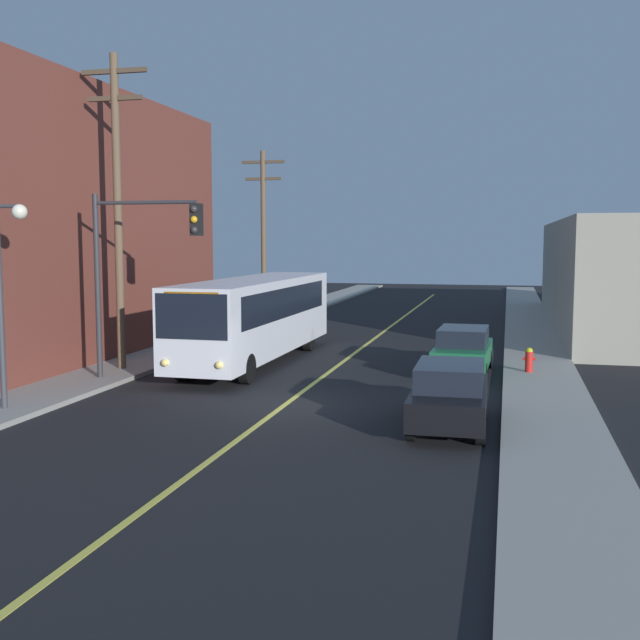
# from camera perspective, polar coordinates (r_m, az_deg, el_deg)

# --- Properties ---
(ground_plane) EXTENTS (120.00, 120.00, 0.00)m
(ground_plane) POSITION_cam_1_polar(r_m,az_deg,el_deg) (22.00, -2.60, -6.30)
(ground_plane) COLOR black
(sidewalk_left) EXTENTS (2.50, 90.00, 0.15)m
(sidewalk_left) POSITION_cam_1_polar(r_m,az_deg,el_deg) (33.71, -9.67, -1.94)
(sidewalk_left) COLOR gray
(sidewalk_left) RESTS_ON ground
(sidewalk_right) EXTENTS (2.50, 90.00, 0.15)m
(sidewalk_right) POSITION_cam_1_polar(r_m,az_deg,el_deg) (30.99, 15.79, -2.78)
(sidewalk_right) COLOR gray
(sidewalk_right) RESTS_ON ground
(lane_stripe_center) EXTENTS (0.16, 60.00, 0.01)m
(lane_stripe_center) POSITION_cam_1_polar(r_m,az_deg,el_deg) (36.44, 4.04, -1.39)
(lane_stripe_center) COLOR #D8CC4C
(lane_stripe_center) RESTS_ON ground
(building_left_brick) EXTENTS (10.00, 18.04, 10.44)m
(building_left_brick) POSITION_cam_1_polar(r_m,az_deg,el_deg) (33.88, -21.66, 6.49)
(building_left_brick) COLOR brown
(building_left_brick) RESTS_ON ground
(city_bus) EXTENTS (2.68, 12.18, 3.20)m
(city_bus) POSITION_cam_1_polar(r_m,az_deg,el_deg) (29.22, -4.77, 0.35)
(city_bus) COLOR silver
(city_bus) RESTS_ON ground
(parked_car_black) EXTENTS (1.88, 4.43, 1.62)m
(parked_car_black) POSITION_cam_1_polar(r_m,az_deg,el_deg) (19.49, 9.60, -5.45)
(parked_car_black) COLOR black
(parked_car_black) RESTS_ON ground
(parked_car_green) EXTENTS (1.93, 4.45, 1.62)m
(parked_car_green) POSITION_cam_1_polar(r_m,az_deg,el_deg) (27.33, 10.56, -2.18)
(parked_car_green) COLOR #196038
(parked_car_green) RESTS_ON ground
(utility_pole_near) EXTENTS (2.40, 0.28, 10.83)m
(utility_pole_near) POSITION_cam_1_polar(r_m,az_deg,el_deg) (27.82, -14.79, 8.69)
(utility_pole_near) COLOR brown
(utility_pole_near) RESTS_ON sidewalk_left
(utility_pole_mid) EXTENTS (2.40, 0.28, 9.31)m
(utility_pole_mid) POSITION_cam_1_polar(r_m,az_deg,el_deg) (42.44, -4.22, 6.81)
(utility_pole_mid) COLOR brown
(utility_pole_mid) RESTS_ON sidewalk_left
(traffic_signal_left_corner) EXTENTS (3.75, 0.48, 6.00)m
(traffic_signal_left_corner) POSITION_cam_1_polar(r_m,az_deg,el_deg) (25.34, -13.24, 4.98)
(traffic_signal_left_corner) COLOR #2D2D33
(traffic_signal_left_corner) RESTS_ON sidewalk_left
(street_lamp_left) EXTENTS (0.98, 0.40, 5.50)m
(street_lamp_left) POSITION_cam_1_polar(r_m,az_deg,el_deg) (21.96, -22.25, 3.10)
(street_lamp_left) COLOR #38383D
(street_lamp_left) RESTS_ON sidewalk_left
(fire_hydrant) EXTENTS (0.44, 0.26, 0.84)m
(fire_hydrant) POSITION_cam_1_polar(r_m,az_deg,el_deg) (27.36, 15.25, -2.83)
(fire_hydrant) COLOR red
(fire_hydrant) RESTS_ON sidewalk_right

